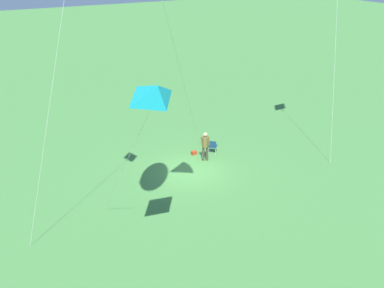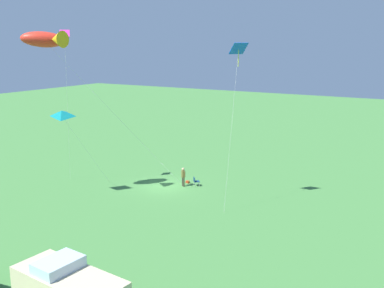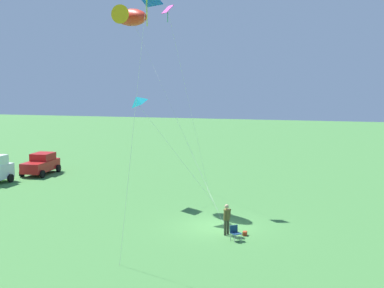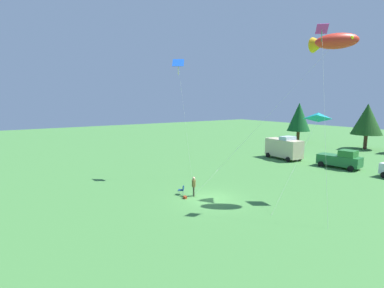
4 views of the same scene
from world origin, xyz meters
The scene contains 8 objects.
ground_plane centered at (0.00, 0.00, 0.00)m, with size 160.00×160.00×0.00m, color #417C3A.
person_kite_flyer centered at (-1.49, -0.81, 1.02)m, with size 0.51×0.47×1.74m.
folding_chair centered at (-2.41, -1.45, 0.49)m, with size 0.68×0.68×0.82m.
backpack_on_grass centered at (-1.33, -1.82, 0.11)m, with size 0.32×0.22×0.22m, color #A33719.
kite_large_fish centered at (5.58, 7.56, 12.94)m, with size 8.98×10.26×13.65m.
kite_diamond_blue centered at (-7.76, 1.58, 12.02)m, with size 1.43×2.33×12.70m.
kite_delta_teal centered at (5.12, 6.96, 7.12)m, with size 1.90×6.45×7.59m.
kite_diamond_rainbow centered at (6.41, 4.89, 12.83)m, with size 3.36×2.88×13.75m.
Camera 2 is at (-21.86, 32.29, 12.61)m, focal length 42.00 mm.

